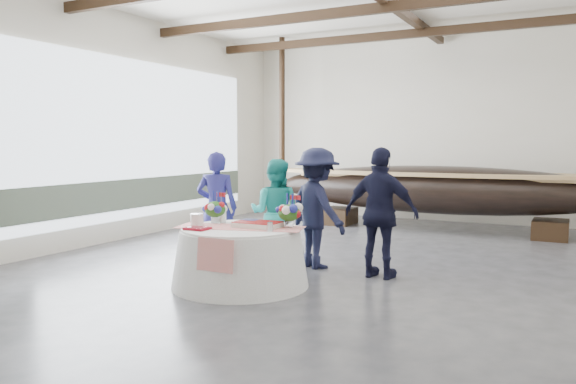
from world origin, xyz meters
The scene contains 12 objects.
floor centered at (0.00, 0.00, 0.00)m, with size 10.00×12.00×0.01m, color #3D3D42.
wall_back centered at (0.00, 6.00, 2.25)m, with size 10.00×0.02×4.50m, color silver.
wall_left centered at (-5.00, 0.00, 2.25)m, with size 0.02×12.00×4.50m, color silver.
pavilion_structure centered at (0.00, 0.75, 4.00)m, with size 9.80×11.76×4.50m.
open_bay centered at (-4.95, 1.00, 1.83)m, with size 0.03×7.00×3.20m.
longboat_display centered at (0.33, 4.30, 0.91)m, with size 7.63×1.53×1.43m.
banquet_table centered at (-0.93, -1.72, 0.40)m, with size 1.85×1.85×0.79m.
tabletop_items centered at (-0.94, -1.55, 0.94)m, with size 1.79×1.02×0.40m.
guest_woman_blue centered at (-2.03, -0.68, 0.90)m, with size 0.65×0.43×1.79m, color navy.
guest_woman_teal centered at (-1.09, -0.45, 0.84)m, with size 0.82×0.64×1.68m, color teal.
guest_man_left centered at (-0.48, -0.22, 0.93)m, with size 1.20×0.69×1.85m, color black.
guest_man_right centered at (0.61, -0.42, 0.93)m, with size 1.10×0.46×1.87m, color black.
Camera 1 is at (3.08, -8.04, 1.93)m, focal length 35.00 mm.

